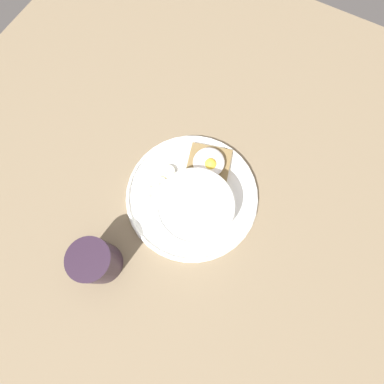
{
  "coord_description": "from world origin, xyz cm",
  "views": [
    {
      "loc": [
        14.96,
        8.19,
        58.99
      ],
      "look_at": [
        0.0,
        0.0,
        5.0
      ],
      "focal_mm": 28.0,
      "sensor_mm": 36.0,
      "label": 1
    }
  ],
  "objects": [
    {
      "name": "banana_slice_front",
      "position": [
        4.26,
        -6.77,
        3.57
      ],
      "size": [
        4.79,
        4.82,
        1.29
      ],
      "color": "beige",
      "rests_on": "plate"
    },
    {
      "name": "toast_slice",
      "position": [
        -6.79,
        0.42,
        3.67
      ],
      "size": [
        10.34,
        10.34,
        1.19
      ],
      "color": "olive",
      "rests_on": "plate"
    },
    {
      "name": "poached_egg",
      "position": [
        -6.7,
        0.45,
        5.43
      ],
      "size": [
        8.28,
        6.18,
        3.13
      ],
      "color": "white",
      "rests_on": "toast_slice"
    },
    {
      "name": "plate",
      "position": [
        0.0,
        0.0,
        2.8
      ],
      "size": [
        25.9,
        25.9,
        1.6
      ],
      "color": "white",
      "rests_on": "ground_plane"
    },
    {
      "name": "banana_slice_back",
      "position": [
        -1.68,
        -6.36,
        3.61
      ],
      "size": [
        3.98,
        4.02,
        1.39
      ],
      "color": "#F9F0BA",
      "rests_on": "plate"
    },
    {
      "name": "ground_plane",
      "position": [
        0.0,
        0.0,
        1.0
      ],
      "size": [
        120.0,
        120.0,
        2.0
      ],
      "primitive_type": "cube",
      "color": "#7A684E",
      "rests_on": "ground"
    },
    {
      "name": "oatmeal_bowl",
      "position": [
        2.79,
        2.16,
        5.94
      ],
      "size": [
        14.05,
        14.05,
        5.88
      ],
      "color": "white",
      "rests_on": "plate"
    },
    {
      "name": "coffee_mug",
      "position": [
        19.27,
        -8.19,
        6.68
      ],
      "size": [
        7.35,
        7.35,
        9.14
      ],
      "color": "#2C1C2C",
      "rests_on": "ground_plane"
    },
    {
      "name": "banana_slice_left",
      "position": [
        1.42,
        -6.31,
        3.8
      ],
      "size": [
        3.9,
        4.0,
        1.78
      ],
      "color": "beige",
      "rests_on": "plate"
    }
  ]
}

